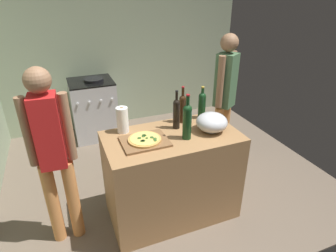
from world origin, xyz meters
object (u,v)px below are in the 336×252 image
object	(u,v)px
paper_towel_roll	(122,120)
wine_bottle_dark	(202,104)
wine_bottle_amber	(187,120)
wine_bottle_green	(176,112)
stove	(94,109)
person_in_stripes	(53,152)
pizza	(145,139)
mixing_bowl	(212,122)
person_in_red	(225,95)
wine_bottle_clear	(183,107)

from	to	relation	value
paper_towel_roll	wine_bottle_dark	distance (m)	0.82
wine_bottle_amber	wine_bottle_green	bearing A→B (deg)	91.57
stove	wine_bottle_amber	bearing A→B (deg)	-75.21
wine_bottle_green	stove	distance (m)	2.05
person_in_stripes	paper_towel_roll	bearing A→B (deg)	15.58
stove	person_in_stripes	size ratio (longest dim) A/B	0.57
wine_bottle_amber	pizza	bearing A→B (deg)	170.01
mixing_bowl	person_in_red	distance (m)	0.84
stove	person_in_red	world-z (taller)	person_in_red
pizza	person_in_red	size ratio (longest dim) A/B	0.17
mixing_bowl	wine_bottle_green	distance (m)	0.34
wine_bottle_clear	wine_bottle_green	bearing A→B (deg)	-137.00
wine_bottle_green	person_in_stripes	xyz separation A→B (m)	(-1.11, -0.06, -0.14)
pizza	wine_bottle_dark	bearing A→B (deg)	21.43
mixing_bowl	wine_bottle_clear	xyz separation A→B (m)	(-0.17, 0.28, 0.07)
pizza	mixing_bowl	xyz separation A→B (m)	(0.64, -0.02, 0.06)
mixing_bowl	person_in_stripes	size ratio (longest dim) A/B	0.18
wine_bottle_green	stove	bearing A→B (deg)	106.25
pizza	wine_bottle_dark	distance (m)	0.75
wine_bottle_amber	paper_towel_roll	bearing A→B (deg)	146.04
wine_bottle_dark	person_in_red	xyz separation A→B (m)	(0.49, 0.35, -0.09)
stove	person_in_red	xyz separation A→B (m)	(1.37, -1.41, 0.51)
person_in_stripes	person_in_red	distance (m)	2.00
pizza	wine_bottle_dark	xyz separation A→B (m)	(0.69, 0.27, 0.12)
wine_bottle_dark	person_in_stripes	xyz separation A→B (m)	(-1.44, -0.18, -0.13)
wine_bottle_clear	stove	world-z (taller)	wine_bottle_clear
wine_bottle_green	wine_bottle_clear	bearing A→B (deg)	43.00
wine_bottle_dark	person_in_red	distance (m)	0.61
pizza	mixing_bowl	world-z (taller)	mixing_bowl
wine_bottle_clear	wine_bottle_green	world-z (taller)	wine_bottle_green
wine_bottle_green	pizza	bearing A→B (deg)	-157.00
wine_bottle_dark	mixing_bowl	bearing A→B (deg)	-99.73
person_in_stripes	person_in_red	world-z (taller)	person_in_red
person_in_red	paper_towel_roll	bearing A→B (deg)	-164.89
paper_towel_roll	wine_bottle_green	distance (m)	0.50
mixing_bowl	wine_bottle_dark	bearing A→B (deg)	80.27
pizza	stove	distance (m)	2.09
paper_towel_roll	wine_bottle_clear	bearing A→B (deg)	-1.17
stove	wine_bottle_green	bearing A→B (deg)	-73.75
pizza	mixing_bowl	bearing A→B (deg)	-2.05
pizza	wine_bottle_amber	xyz separation A→B (m)	(0.37, -0.06, 0.15)
wine_bottle_clear	person_in_red	bearing A→B (deg)	27.14
stove	mixing_bowl	bearing A→B (deg)	-68.06
mixing_bowl	paper_towel_roll	distance (m)	0.82
wine_bottle_clear	stove	distance (m)	1.99
pizza	wine_bottle_clear	size ratio (longest dim) A/B	0.78
wine_bottle_dark	wine_bottle_clear	xyz separation A→B (m)	(-0.22, -0.02, 0.01)
person_in_red	person_in_stripes	bearing A→B (deg)	-164.74
person_in_red	wine_bottle_amber	bearing A→B (deg)	-139.94
stove	person_in_stripes	world-z (taller)	person_in_stripes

